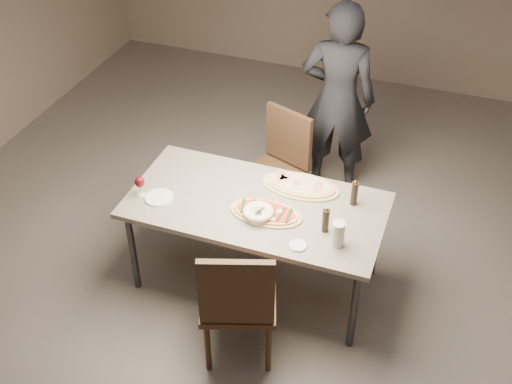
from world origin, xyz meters
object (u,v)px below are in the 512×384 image
(dining_table, at_px, (256,210))
(chair_near, at_px, (238,299))
(pepper_mill_left, at_px, (326,220))
(ham_pizza, at_px, (300,186))
(carafe, at_px, (338,234))
(diner, at_px, (338,100))
(bread_basket, at_px, (258,213))
(chair_far, at_px, (279,162))
(zucchini_pizza, at_px, (266,213))

(dining_table, bearing_deg, chair_near, -78.99)
(chair_near, bearing_deg, pepper_mill_left, 38.95)
(ham_pizza, xyz_separation_m, carafe, (0.40, -0.50, 0.07))
(ham_pizza, distance_m, diner, 1.12)
(bread_basket, bearing_deg, chair_far, 99.50)
(dining_table, relative_size, chair_near, 1.78)
(dining_table, xyz_separation_m, carafe, (0.64, -0.22, 0.15))
(zucchini_pizza, bearing_deg, chair_far, 101.27)
(chair_far, bearing_deg, chair_near, 119.25)
(bread_basket, bearing_deg, dining_table, 115.54)
(zucchini_pizza, bearing_deg, bread_basket, -124.01)
(ham_pizza, relative_size, chair_near, 0.56)
(zucchini_pizza, distance_m, diner, 1.49)
(dining_table, bearing_deg, zucchini_pizza, -41.14)
(chair_far, bearing_deg, dining_table, 117.04)
(bread_basket, height_order, diner, diner)
(ham_pizza, distance_m, pepper_mill_left, 0.50)
(dining_table, height_order, chair_near, chair_near)
(dining_table, bearing_deg, chair_far, 96.37)
(chair_far, bearing_deg, bread_basket, 120.17)
(zucchini_pizza, bearing_deg, dining_table, 137.91)
(bread_basket, height_order, chair_far, chair_far)
(pepper_mill_left, xyz_separation_m, diner, (-0.30, 1.51, 0.03))
(diner, bearing_deg, bread_basket, 78.30)
(ham_pizza, bearing_deg, bread_basket, -128.17)
(dining_table, relative_size, bread_basket, 8.57)
(carafe, bearing_deg, zucchini_pizza, 166.39)
(dining_table, bearing_deg, bread_basket, -64.46)
(ham_pizza, bearing_deg, zucchini_pizza, -126.30)
(ham_pizza, height_order, chair_near, chair_near)
(ham_pizza, xyz_separation_m, bread_basket, (-0.17, -0.43, 0.03))
(ham_pizza, xyz_separation_m, chair_far, (-0.33, 0.53, -0.22))
(diner, bearing_deg, chair_far, 55.59)
(zucchini_pizza, distance_m, chair_near, 0.67)
(pepper_mill_left, bearing_deg, chair_far, 123.69)
(chair_near, relative_size, diner, 0.58)
(dining_table, bearing_deg, diner, 80.73)
(chair_far, bearing_deg, pepper_mill_left, 144.36)
(ham_pizza, xyz_separation_m, diner, (-0.01, 1.11, 0.10))
(chair_far, bearing_deg, carafe, 145.88)
(bread_basket, xyz_separation_m, carafe, (0.57, -0.07, 0.04))
(diner, bearing_deg, zucchini_pizza, 79.44)
(ham_pizza, height_order, diner, diner)
(chair_near, height_order, diner, diner)
(zucchini_pizza, distance_m, ham_pizza, 0.39)
(chair_far, height_order, diner, diner)
(dining_table, distance_m, ham_pizza, 0.37)
(zucchini_pizza, height_order, carafe, carafe)
(bread_basket, xyz_separation_m, pepper_mill_left, (0.46, 0.03, 0.05))
(bread_basket, relative_size, chair_near, 0.21)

